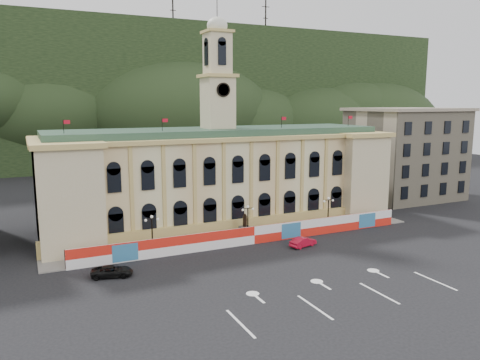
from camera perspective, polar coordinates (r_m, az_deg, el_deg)
name	(u,v)px	position (r m, az deg, el deg)	size (l,w,h in m)	color
ground	(314,280)	(54.30, 9.04, -11.92)	(260.00, 260.00, 0.00)	black
lane_markings	(342,296)	(50.56, 12.30, -13.67)	(26.00, 10.00, 0.02)	white
hill_ridge	(112,103)	(166.17, -15.34, 9.02)	(230.00, 80.00, 64.00)	black
city_hall	(219,176)	(75.95, -2.55, 0.46)	(56.20, 17.60, 37.10)	beige
side_building_right	(405,153)	(102.59, 19.47, 3.10)	(21.00, 17.00, 18.60)	tan
hoarding_fence	(254,235)	(66.23, 1.74, -6.72)	(50.00, 0.44, 2.50)	red
pavement	(246,238)	(68.84, 0.68, -7.10)	(56.00, 5.50, 0.16)	slate
statue	(245,230)	(68.75, 0.59, -6.17)	(1.40, 1.40, 3.72)	#595651
lamp_left	(152,231)	(62.72, -10.67, -6.08)	(1.96, 0.44, 5.15)	black
lamp_center	(248,219)	(67.40, 0.96, -4.83)	(1.96, 0.44, 5.15)	black
lamp_right	(328,210)	(74.46, 10.71, -3.62)	(1.96, 0.44, 5.15)	black
red_sedan	(303,242)	(65.60, 7.69, -7.48)	(4.36, 2.44, 1.36)	#B60D25
black_suv	(112,271)	(56.27, -15.33, -10.67)	(5.07, 3.28, 1.30)	black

